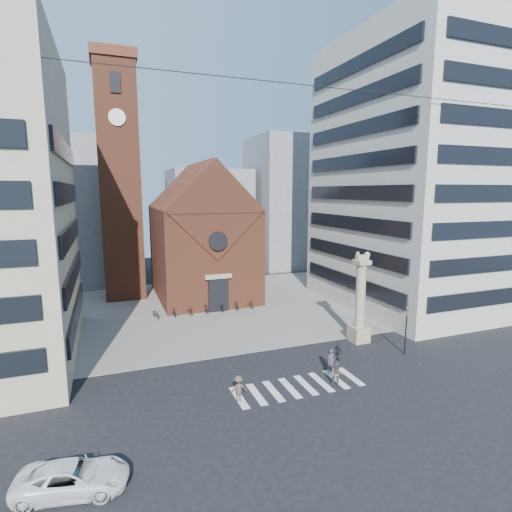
# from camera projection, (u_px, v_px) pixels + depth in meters

# --- Properties ---
(ground) EXTENTS (120.00, 120.00, 0.00)m
(ground) POSITION_uv_depth(u_px,v_px,m) (275.00, 371.00, 31.88)
(ground) COLOR black
(ground) RESTS_ON ground
(piazza) EXTENTS (46.00, 30.00, 0.05)m
(piazza) POSITION_uv_depth(u_px,v_px,m) (214.00, 307.00, 49.42)
(piazza) COLOR gray
(piazza) RESTS_ON ground
(zebra_crossing) EXTENTS (10.20, 3.20, 0.01)m
(zebra_crossing) POSITION_uv_depth(u_px,v_px,m) (298.00, 386.00, 29.30)
(zebra_crossing) COLOR white
(zebra_crossing) RESTS_ON ground
(church) EXTENTS (12.00, 16.65, 18.00)m
(church) POSITION_uv_depth(u_px,v_px,m) (202.00, 238.00, 53.72)
(church) COLOR brown
(church) RESTS_ON ground
(campanile) EXTENTS (5.50, 5.50, 31.20)m
(campanile) POSITION_uv_depth(u_px,v_px,m) (120.00, 179.00, 51.72)
(campanile) COLOR brown
(campanile) RESTS_ON ground
(building_right) EXTENTS (18.00, 22.00, 32.00)m
(building_right) POSITION_uv_depth(u_px,v_px,m) (417.00, 176.00, 48.74)
(building_right) COLOR #BCB8AA
(building_right) RESTS_ON ground
(bg_block_left) EXTENTS (16.00, 14.00, 22.00)m
(bg_block_left) POSITION_uv_depth(u_px,v_px,m) (48.00, 212.00, 60.08)
(bg_block_left) COLOR gray
(bg_block_left) RESTS_ON ground
(bg_block_mid) EXTENTS (14.00, 12.00, 18.00)m
(bg_block_mid) POSITION_uv_depth(u_px,v_px,m) (209.00, 219.00, 74.08)
(bg_block_mid) COLOR gray
(bg_block_mid) RESTS_ON ground
(bg_block_right) EXTENTS (16.00, 14.00, 24.00)m
(bg_block_right) POSITION_uv_depth(u_px,v_px,m) (294.00, 203.00, 76.39)
(bg_block_right) COLOR gray
(bg_block_right) RESTS_ON ground
(lion_column) EXTENTS (1.63, 1.60, 8.68)m
(lion_column) POSITION_uv_depth(u_px,v_px,m) (360.00, 306.00, 37.58)
(lion_column) COLOR tan
(lion_column) RESTS_ON ground
(traffic_light) EXTENTS (0.13, 0.16, 4.30)m
(traffic_light) POSITION_uv_depth(u_px,v_px,m) (406.00, 329.00, 34.77)
(traffic_light) COLOR black
(traffic_light) RESTS_ON ground
(white_car) EXTENTS (5.53, 3.31, 1.44)m
(white_car) POSITION_uv_depth(u_px,v_px,m) (73.00, 478.00, 18.96)
(white_car) COLOR white
(white_car) RESTS_ON ground
(pedestrian_0) EXTENTS (0.74, 0.51, 1.98)m
(pedestrian_0) POSITION_uv_depth(u_px,v_px,m) (331.00, 361.00, 31.33)
(pedestrian_0) COLOR #3D3448
(pedestrian_0) RESTS_ON ground
(pedestrian_1) EXTENTS (1.14, 1.07, 1.87)m
(pedestrian_1) POSITION_uv_depth(u_px,v_px,m) (337.00, 374.00, 29.21)
(pedestrian_1) COLOR #574745
(pedestrian_1) RESTS_ON ground
(pedestrian_2) EXTENTS (0.55, 0.99, 1.60)m
(pedestrian_2) POSITION_uv_depth(u_px,v_px,m) (338.00, 351.00, 33.71)
(pedestrian_2) COLOR #25262D
(pedestrian_2) RESTS_ON ground
(pedestrian_3) EXTENTS (1.18, 0.68, 1.82)m
(pedestrian_3) POSITION_uv_depth(u_px,v_px,m) (238.00, 389.00, 27.15)
(pedestrian_3) COLOR #4F3C34
(pedestrian_3) RESTS_ON ground
(scooter_0) EXTENTS (1.12, 2.01, 1.00)m
(scooter_0) POSITION_uv_depth(u_px,v_px,m) (156.00, 314.00, 44.89)
(scooter_0) COLOR black
(scooter_0) RESTS_ON piazza
(scooter_1) EXTENTS (0.96, 1.92, 1.11)m
(scooter_1) POSITION_uv_depth(u_px,v_px,m) (173.00, 311.00, 45.53)
(scooter_1) COLOR black
(scooter_1) RESTS_ON piazza
(scooter_2) EXTENTS (1.12, 2.01, 1.00)m
(scooter_2) POSITION_uv_depth(u_px,v_px,m) (189.00, 310.00, 46.19)
(scooter_2) COLOR black
(scooter_2) RESTS_ON piazza
(scooter_3) EXTENTS (0.96, 1.92, 1.11)m
(scooter_3) POSITION_uv_depth(u_px,v_px,m) (205.00, 308.00, 46.83)
(scooter_3) COLOR black
(scooter_3) RESTS_ON piazza
(scooter_4) EXTENTS (1.12, 2.01, 1.00)m
(scooter_4) POSITION_uv_depth(u_px,v_px,m) (220.00, 307.00, 47.49)
(scooter_4) COLOR black
(scooter_4) RESTS_ON piazza
(scooter_5) EXTENTS (0.96, 1.92, 1.11)m
(scooter_5) POSITION_uv_depth(u_px,v_px,m) (235.00, 305.00, 48.13)
(scooter_5) COLOR black
(scooter_5) RESTS_ON piazza
(scooter_6) EXTENTS (1.12, 2.01, 1.00)m
(scooter_6) POSITION_uv_depth(u_px,v_px,m) (249.00, 304.00, 48.78)
(scooter_6) COLOR black
(scooter_6) RESTS_ON piazza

